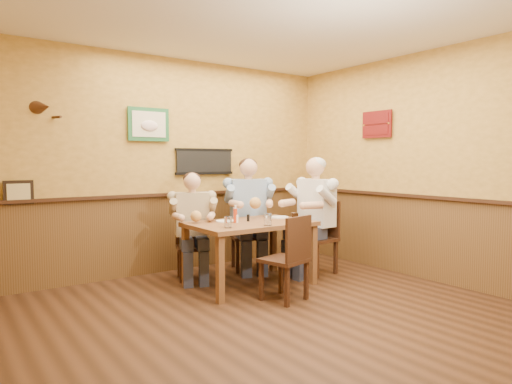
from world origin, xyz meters
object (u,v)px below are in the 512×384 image
diner_blue_polo (248,220)px  water_glass_mid (268,219)px  pepper_shaker (248,218)px  salt_shaker (237,219)px  chair_near_side (284,258)px  diner_tan_shirt (192,231)px  cola_tumbler (295,217)px  chair_back_right (248,235)px  chair_back_left (192,246)px  dining_table (250,230)px  hot_sauce_bottle (235,215)px  water_glass_left (228,222)px  diner_white_elder (316,222)px  chair_right_end (316,237)px

diner_blue_polo → water_glass_mid: size_ratio=10.07×
pepper_shaker → salt_shaker: bearing=-172.3°
chair_near_side → diner_tan_shirt: diner_tan_shirt is taller
cola_tumbler → chair_back_right: bearing=90.6°
chair_back_left → water_glass_mid: size_ratio=6.23×
cola_tumbler → salt_shaker: cola_tumbler is taller
diner_blue_polo → salt_shaker: bearing=-110.0°
water_glass_mid → dining_table: bearing=88.5°
chair_back_left → hot_sauce_bottle: hot_sauce_bottle is taller
chair_near_side → cola_tumbler: bearing=-154.9°
diner_tan_shirt → hot_sauce_bottle: size_ratio=6.44×
water_glass_left → chair_back_right: bearing=45.9°
diner_white_elder → water_glass_mid: size_ratio=10.14×
salt_shaker → pepper_shaker: size_ratio=1.14×
diner_blue_polo → dining_table: bearing=-99.6°
diner_tan_shirt → diner_white_elder: size_ratio=0.88×
water_glass_mid → pepper_shaker: bearing=87.3°
chair_back_left → water_glass_left: 0.97m
dining_table → salt_shaker: bearing=170.0°
chair_right_end → pepper_shaker: (-1.01, 0.09, 0.32)m
chair_back_right → diner_white_elder: diner_white_elder is taller
diner_white_elder → chair_back_right: bearing=-143.5°
pepper_shaker → chair_back_right: bearing=55.8°
cola_tumbler → pepper_shaker: 0.55m
chair_right_end → diner_tan_shirt: size_ratio=0.80×
chair_right_end → pepper_shaker: bearing=-99.3°
dining_table → chair_right_end: chair_right_end is taller
chair_near_side → hot_sauce_bottle: bearing=-92.4°
water_glass_mid → cola_tumbler: water_glass_mid is taller
dining_table → water_glass_left: bearing=-151.4°
dining_table → diner_tan_shirt: diner_tan_shirt is taller
chair_back_right → hot_sauce_bottle: bearing=-111.1°
water_glass_left → cola_tumbler: 0.89m
chair_back_left → chair_right_end: 1.59m
pepper_shaker → diner_white_elder: bearing=-5.0°
chair_back_right → diner_tan_shirt: (-0.84, -0.01, 0.12)m
dining_table → diner_tan_shirt: size_ratio=1.18×
chair_back_left → salt_shaker: bearing=-46.1°
diner_white_elder → hot_sauce_bottle: diner_white_elder is taller
diner_blue_polo → pepper_shaker: (-0.41, -0.60, 0.12)m
chair_near_side → diner_tan_shirt: (-0.39, 1.31, 0.14)m
diner_tan_shirt → chair_near_side: bearing=-52.4°
chair_back_right → chair_near_side: 1.41m
dining_table → diner_tan_shirt: 0.77m
water_glass_left → hot_sauce_bottle: size_ratio=0.66×
cola_tumbler → dining_table: bearing=145.2°
water_glass_mid → cola_tumbler: 0.44m
chair_right_end → hot_sauce_bottle: size_ratio=5.13×
water_glass_left → water_glass_mid: water_glass_mid is taller
dining_table → chair_back_left: size_ratio=1.69×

